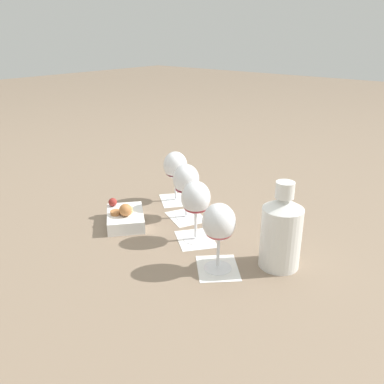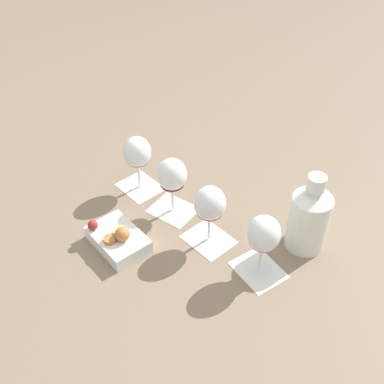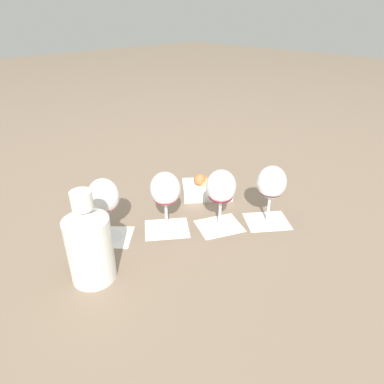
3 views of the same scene
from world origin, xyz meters
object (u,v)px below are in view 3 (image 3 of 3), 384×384
wine_glass_2 (221,189)px  wine_glass_3 (271,185)px  wine_glass_1 (165,192)px  ceramic_vase (89,243)px  snack_dish (207,188)px  wine_glass_0 (104,199)px

wine_glass_2 → wine_glass_3: size_ratio=1.00×
wine_glass_1 → ceramic_vase: size_ratio=0.77×
wine_glass_1 → ceramic_vase: (-0.23, -0.03, -0.02)m
wine_glass_2 → snack_dish: (0.11, 0.15, -0.09)m
wine_glass_2 → snack_dish: wine_glass_2 is taller
wine_glass_0 → snack_dish: 0.36m
wine_glass_1 → wine_glass_3: same height
snack_dish → ceramic_vase: bearing=-169.3°
ceramic_vase → snack_dish: ceramic_vase is taller
wine_glass_0 → ceramic_vase: (-0.10, -0.10, -0.02)m
wine_glass_3 → ceramic_vase: size_ratio=0.77×
wine_glass_0 → ceramic_vase: size_ratio=0.77×
ceramic_vase → snack_dish: 0.46m
wine_glass_1 → snack_dish: (0.22, 0.06, -0.09)m
wine_glass_2 → snack_dish: 0.20m
wine_glass_1 → wine_glass_2: size_ratio=1.00×
wine_glass_0 → ceramic_vase: bearing=-134.7°
wine_glass_3 → ceramic_vase: (-0.45, 0.14, -0.02)m
wine_glass_0 → snack_dish: wine_glass_0 is taller
wine_glass_0 → wine_glass_3: bearing=-34.9°
wine_glass_1 → snack_dish: wine_glass_1 is taller
wine_glass_0 → wine_glass_1: bearing=-30.7°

